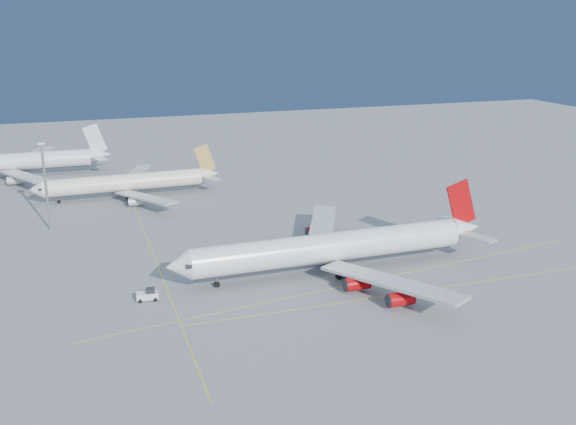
% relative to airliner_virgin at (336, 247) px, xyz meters
% --- Properties ---
extents(ground, '(500.00, 500.00, 0.00)m').
position_rel_airliner_virgin_xyz_m(ground, '(2.48, -1.93, -5.61)').
color(ground, slate).
rests_on(ground, ground).
extents(taxiway_lines, '(118.86, 140.00, 0.02)m').
position_rel_airliner_virgin_xyz_m(taxiway_lines, '(-12.23, 4.42, -5.60)').
color(taxiway_lines, yellow).
rests_on(taxiway_lines, ground).
extents(airliner_virgin, '(75.33, 67.84, 18.62)m').
position_rel_airliner_virgin_xyz_m(airliner_virgin, '(0.00, 0.00, 0.00)').
color(airliner_virgin, white).
rests_on(airliner_virgin, ground).
extents(airliner_etihad, '(59.27, 54.85, 15.49)m').
position_rel_airliner_virgin_xyz_m(airliner_etihad, '(-37.88, 78.38, -0.90)').
color(airliner_etihad, beige).
rests_on(airliner_etihad, ground).
extents(airliner_third, '(66.33, 61.32, 17.83)m').
position_rel_airliner_virgin_xyz_m(airliner_third, '(-73.20, 118.93, -0.22)').
color(airliner_third, white).
rests_on(airliner_third, ground).
extents(pushback_tug, '(4.48, 2.95, 2.42)m').
position_rel_airliner_virgin_xyz_m(pushback_tug, '(-41.83, -2.17, -4.49)').
color(pushback_tug, white).
rests_on(pushback_tug, ground).
extents(light_mast, '(2.09, 2.09, 24.18)m').
position_rel_airliner_virgin_xyz_m(light_mast, '(-61.11, 51.36, 8.66)').
color(light_mast, gray).
rests_on(light_mast, ground).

